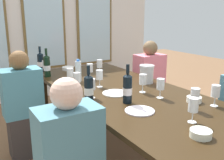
% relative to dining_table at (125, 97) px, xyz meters
% --- Properties ---
extents(ground_plane, '(12.00, 12.00, 0.00)m').
position_rel_dining_table_xyz_m(ground_plane, '(0.00, 0.00, -0.68)').
color(ground_plane, brown).
extents(back_wall_with_windows, '(4.27, 0.10, 2.90)m').
position_rel_dining_table_xyz_m(back_wall_with_windows, '(0.00, 2.47, 0.77)').
color(back_wall_with_windows, silver).
rests_on(back_wall_with_windows, ground).
extents(dining_table, '(1.07, 2.61, 0.74)m').
position_rel_dining_table_xyz_m(dining_table, '(0.00, 0.00, 0.00)').
color(dining_table, '#322210').
rests_on(dining_table, ground).
extents(white_plate_0, '(0.23, 0.23, 0.01)m').
position_rel_dining_table_xyz_m(white_plate_0, '(-0.21, -0.50, 0.07)').
color(white_plate_0, white).
rests_on(white_plate_0, dining_table).
extents(white_plate_1, '(0.24, 0.24, 0.01)m').
position_rel_dining_table_xyz_m(white_plate_1, '(-0.13, -0.03, 0.07)').
color(white_plate_1, white).
rests_on(white_plate_1, dining_table).
extents(metal_pitcher, '(0.16, 0.16, 0.19)m').
position_rel_dining_table_xyz_m(metal_pitcher, '(0.35, 0.12, 0.16)').
color(metal_pitcher, silver).
rests_on(metal_pitcher, dining_table).
extents(wine_bottle_0, '(0.08, 0.08, 0.32)m').
position_rel_dining_table_xyz_m(wine_bottle_0, '(-0.18, -0.29, 0.19)').
color(wine_bottle_0, black).
rests_on(wine_bottle_0, dining_table).
extents(wine_bottle_1, '(0.08, 0.08, 0.31)m').
position_rel_dining_table_xyz_m(wine_bottle_1, '(-0.44, -0.11, 0.18)').
color(wine_bottle_1, black).
rests_on(wine_bottle_1, dining_table).
extents(wine_bottle_2, '(0.08, 0.08, 0.32)m').
position_rel_dining_table_xyz_m(wine_bottle_2, '(-0.45, 1.21, 0.18)').
color(wine_bottle_2, black).
rests_on(wine_bottle_2, dining_table).
extents(wine_bottle_3, '(0.08, 0.08, 0.33)m').
position_rel_dining_table_xyz_m(wine_bottle_3, '(-0.46, 0.93, 0.19)').
color(wine_bottle_3, black).
rests_on(wine_bottle_3, dining_table).
extents(tasting_bowl_0, '(0.15, 0.15, 0.04)m').
position_rel_dining_table_xyz_m(tasting_bowl_0, '(-0.12, 1.14, 0.08)').
color(tasting_bowl_0, white).
rests_on(tasting_bowl_0, dining_table).
extents(tasting_bowl_1, '(0.12, 0.12, 0.05)m').
position_rel_dining_table_xyz_m(tasting_bowl_1, '(0.31, -0.57, 0.08)').
color(tasting_bowl_1, white).
rests_on(tasting_bowl_1, dining_table).
extents(tasting_bowl_2, '(0.13, 0.13, 0.05)m').
position_rel_dining_table_xyz_m(tasting_bowl_2, '(-0.15, -1.02, 0.08)').
color(tasting_bowl_2, white).
rests_on(tasting_bowl_2, dining_table).
extents(water_bottle, '(0.06, 0.06, 0.24)m').
position_rel_dining_table_xyz_m(water_bottle, '(-0.23, 0.56, 0.17)').
color(water_bottle, white).
rests_on(water_bottle, dining_table).
extents(wine_glass_0, '(0.07, 0.07, 0.17)m').
position_rel_dining_table_xyz_m(wine_glass_0, '(0.16, -0.69, 0.18)').
color(wine_glass_0, white).
rests_on(wine_glass_0, dining_table).
extents(wine_glass_1, '(0.07, 0.07, 0.17)m').
position_rel_dining_table_xyz_m(wine_glass_1, '(-0.02, -0.84, 0.18)').
color(wine_glass_1, white).
rests_on(wine_glass_1, dining_table).
extents(wine_glass_2, '(0.07, 0.07, 0.17)m').
position_rel_dining_table_xyz_m(wine_glass_2, '(-0.15, 0.24, 0.18)').
color(wine_glass_2, white).
rests_on(wine_glass_2, dining_table).
extents(wine_glass_3, '(0.07, 0.07, 0.17)m').
position_rel_dining_table_xyz_m(wine_glass_3, '(-0.45, 1.03, 0.18)').
color(wine_glass_3, white).
rests_on(wine_glass_3, dining_table).
extents(wine_glass_4, '(0.07, 0.07, 0.17)m').
position_rel_dining_table_xyz_m(wine_glass_4, '(-0.37, -0.03, 0.18)').
color(wine_glass_4, white).
rests_on(wine_glass_4, dining_table).
extents(wine_glass_5, '(0.07, 0.07, 0.17)m').
position_rel_dining_table_xyz_m(wine_glass_5, '(-0.09, 0.57, 0.18)').
color(wine_glass_5, white).
rests_on(wine_glass_5, dining_table).
extents(wine_glass_6, '(0.07, 0.07, 0.17)m').
position_rel_dining_table_xyz_m(wine_glass_6, '(-0.37, 0.46, 0.18)').
color(wine_glass_6, white).
rests_on(wine_glass_6, dining_table).
extents(wine_glass_7, '(0.07, 0.07, 0.17)m').
position_rel_dining_table_xyz_m(wine_glass_7, '(0.14, -0.34, 0.18)').
color(wine_glass_7, white).
rests_on(wine_glass_7, dining_table).
extents(wine_glass_8, '(0.07, 0.07, 0.17)m').
position_rel_dining_table_xyz_m(wine_glass_8, '(0.11, -0.13, 0.18)').
color(wine_glass_8, white).
rests_on(wine_glass_8, dining_table).
extents(wine_glass_9, '(0.07, 0.07, 0.17)m').
position_rel_dining_table_xyz_m(wine_glass_9, '(0.37, -0.72, 0.18)').
color(wine_glass_9, white).
rests_on(wine_glass_9, dining_table).
extents(wine_glass_10, '(0.07, 0.07, 0.17)m').
position_rel_dining_table_xyz_m(wine_glass_10, '(0.12, 0.74, 0.18)').
color(wine_glass_10, white).
rests_on(wine_glass_10, dining_table).
extents(wine_glass_11, '(0.07, 0.07, 0.17)m').
position_rel_dining_table_xyz_m(wine_glass_11, '(-0.38, 0.25, 0.18)').
color(wine_glass_11, white).
rests_on(wine_glass_11, dining_table).
extents(seated_person_0, '(0.38, 0.24, 1.11)m').
position_rel_dining_table_xyz_m(seated_person_0, '(-0.83, 0.62, -0.15)').
color(seated_person_0, '#352F2C').
rests_on(seated_person_0, ground).
extents(seated_person_1, '(0.38, 0.24, 1.11)m').
position_rel_dining_table_xyz_m(seated_person_1, '(0.83, 0.65, -0.15)').
color(seated_person_1, '#2D2E44').
rests_on(seated_person_1, ground).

